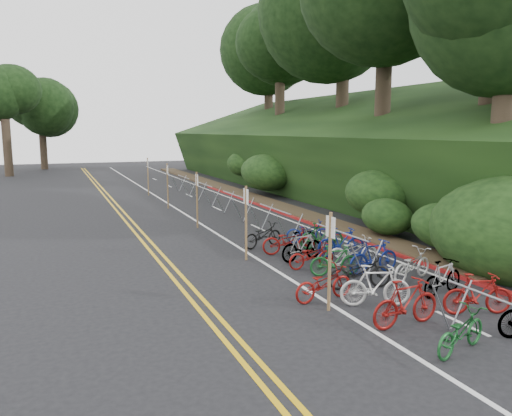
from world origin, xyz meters
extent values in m
plane|color=black|center=(0.00, 0.00, 0.00)|extent=(120.00, 120.00, 0.00)
cube|color=gold|center=(-2.15, 10.00, 0.00)|extent=(0.12, 80.00, 0.01)
cube|color=gold|center=(-1.85, 10.00, 0.00)|extent=(0.12, 80.00, 0.01)
cube|color=silver|center=(1.00, 10.00, 0.00)|extent=(0.12, 80.00, 0.01)
cube|color=silver|center=(5.20, 10.00, 0.00)|extent=(0.12, 80.00, 0.01)
cube|color=silver|center=(3.10, -2.00, 0.00)|extent=(0.10, 1.60, 0.01)
cube|color=silver|center=(3.10, 4.00, 0.00)|extent=(0.10, 1.60, 0.01)
cube|color=silver|center=(3.10, 10.00, 0.00)|extent=(0.10, 1.60, 0.01)
cube|color=silver|center=(3.10, 16.00, 0.00)|extent=(0.10, 1.60, 0.01)
cube|color=silver|center=(3.10, 22.00, 0.00)|extent=(0.10, 1.60, 0.01)
cube|color=silver|center=(3.10, 28.00, 0.00)|extent=(0.10, 1.60, 0.01)
cube|color=silver|center=(3.10, 34.00, 0.00)|extent=(0.10, 1.60, 0.01)
cube|color=maroon|center=(5.70, 12.00, 0.05)|extent=(0.25, 28.00, 0.10)
cube|color=black|center=(13.50, 22.00, 2.80)|extent=(12.32, 44.00, 9.11)
cube|color=#382819|center=(6.40, 22.00, 0.08)|extent=(1.40, 44.00, 0.16)
ellipsoid|color=#284C19|center=(7.20, 3.00, 1.04)|extent=(2.00, 2.80, 1.60)
ellipsoid|color=#284C19|center=(8.00, 8.00, 1.55)|extent=(2.60, 3.64, 2.08)
ellipsoid|color=#284C19|center=(9.20, 14.00, 1.99)|extent=(2.20, 3.08, 1.76)
ellipsoid|color=#284C19|center=(7.80, 20.00, 1.56)|extent=(3.00, 4.20, 2.40)
ellipsoid|color=#284C19|center=(8.50, 26.00, 1.73)|extent=(2.40, 3.36, 1.92)
ellipsoid|color=#284C19|center=(9.80, 30.00, 2.41)|extent=(2.80, 3.92, 2.24)
ellipsoid|color=#284C19|center=(7.00, 6.00, 0.90)|extent=(1.80, 2.52, 1.44)
ellipsoid|color=#284C19|center=(10.00, 18.00, 2.60)|extent=(3.20, 4.48, 2.56)
cylinder|color=#2D2319|center=(9.50, 3.00, 3.85)|extent=(0.78, 0.78, 5.31)
cylinder|color=#2D2319|center=(12.00, 6.00, 6.07)|extent=(0.85, 0.85, 6.53)
cylinder|color=#2D2319|center=(11.00, 12.00, 5.56)|extent=(0.83, 0.83, 6.13)
cylinder|color=#2D2319|center=(13.50, 20.00, 6.67)|extent=(0.87, 0.87, 6.94)
cylinder|color=#2D2319|center=(12.50, 28.00, 5.66)|extent=(0.80, 0.80, 5.72)
ellipsoid|color=black|center=(12.50, 28.00, 10.80)|extent=(7.62, 7.62, 7.24)
cylinder|color=#2D2319|center=(15.00, 36.00, 6.77)|extent=(0.85, 0.85, 6.53)
ellipsoid|color=black|center=(15.00, 36.00, 12.76)|extent=(9.08, 9.08, 8.62)
cylinder|color=#2D2319|center=(-9.00, 42.00, 2.65)|extent=(0.78, 0.78, 5.31)
ellipsoid|color=black|center=(-9.00, 42.00, 7.49)|extent=(7.26, 7.26, 6.90)
cylinder|color=#2D2319|center=(-6.00, 50.00, 2.45)|extent=(0.76, 0.76, 4.90)
ellipsoid|color=black|center=(-6.00, 50.00, 6.81)|extent=(6.35, 6.35, 6.03)
cylinder|color=gray|center=(2.58, -3.48, 1.08)|extent=(0.05, 2.77, 0.05)
cylinder|color=gray|center=(2.30, -2.20, 0.54)|extent=(0.55, 0.04, 1.06)
cylinder|color=gray|center=(2.86, -2.20, 0.54)|extent=(0.55, 0.04, 1.06)
cylinder|color=gray|center=(3.00, 3.00, 1.15)|extent=(0.05, 3.00, 0.05)
cylinder|color=gray|center=(2.72, 1.60, 0.57)|extent=(0.58, 0.04, 1.13)
cylinder|color=gray|center=(3.28, 1.60, 0.57)|extent=(0.58, 0.04, 1.13)
cylinder|color=gray|center=(2.72, 4.40, 0.57)|extent=(0.58, 0.04, 1.13)
cylinder|color=gray|center=(3.28, 4.40, 0.57)|extent=(0.58, 0.04, 1.13)
cylinder|color=gray|center=(3.00, 8.00, 1.15)|extent=(0.05, 3.00, 0.05)
cylinder|color=gray|center=(2.72, 6.60, 0.57)|extent=(0.58, 0.04, 1.13)
cylinder|color=gray|center=(3.28, 6.60, 0.57)|extent=(0.58, 0.04, 1.13)
cylinder|color=gray|center=(2.72, 9.40, 0.57)|extent=(0.58, 0.04, 1.13)
cylinder|color=gray|center=(3.28, 9.40, 0.57)|extent=(0.58, 0.04, 1.13)
cylinder|color=gray|center=(3.00, 13.00, 1.15)|extent=(0.05, 3.00, 0.05)
cylinder|color=gray|center=(2.72, 11.60, 0.57)|extent=(0.58, 0.04, 1.13)
cylinder|color=gray|center=(3.28, 11.60, 0.57)|extent=(0.58, 0.04, 1.13)
cylinder|color=gray|center=(2.72, 14.40, 0.57)|extent=(0.58, 0.04, 1.13)
cylinder|color=gray|center=(3.28, 14.40, 0.57)|extent=(0.58, 0.04, 1.13)
cylinder|color=gray|center=(3.00, 18.00, 1.15)|extent=(0.05, 3.00, 0.05)
cylinder|color=gray|center=(2.72, 16.60, 0.57)|extent=(0.58, 0.04, 1.13)
cylinder|color=gray|center=(3.28, 16.60, 0.57)|extent=(0.58, 0.04, 1.13)
cylinder|color=gray|center=(2.72, 19.40, 0.57)|extent=(0.58, 0.04, 1.13)
cylinder|color=gray|center=(3.28, 19.40, 0.57)|extent=(0.58, 0.04, 1.13)
cylinder|color=gray|center=(3.00, 23.00, 1.15)|extent=(0.05, 3.00, 0.05)
cylinder|color=gray|center=(2.72, 21.60, 0.57)|extent=(0.58, 0.04, 1.13)
cylinder|color=gray|center=(3.28, 21.60, 0.57)|extent=(0.58, 0.04, 1.13)
cylinder|color=gray|center=(2.72, 24.40, 0.57)|extent=(0.58, 0.04, 1.13)
cylinder|color=gray|center=(3.28, 24.40, 0.57)|extent=(0.58, 0.04, 1.13)
cylinder|color=brown|center=(0.74, -0.15, 1.20)|extent=(0.08, 0.08, 2.40)
cube|color=silver|center=(0.74, -0.15, 2.05)|extent=(0.02, 0.40, 0.50)
cylinder|color=brown|center=(0.60, 5.00, 1.25)|extent=(0.08, 0.08, 2.50)
cube|color=silver|center=(0.60, 5.00, 2.15)|extent=(0.02, 0.40, 0.50)
cylinder|color=brown|center=(0.60, 11.00, 1.25)|extent=(0.08, 0.08, 2.50)
cube|color=silver|center=(0.60, 11.00, 2.15)|extent=(0.02, 0.40, 0.50)
cylinder|color=brown|center=(0.60, 17.00, 1.25)|extent=(0.08, 0.08, 2.50)
cube|color=silver|center=(0.60, 17.00, 2.15)|extent=(0.02, 0.40, 0.50)
cylinder|color=brown|center=(0.60, 23.00, 1.25)|extent=(0.08, 0.08, 2.50)
cube|color=silver|center=(0.60, 23.00, 2.15)|extent=(0.02, 0.40, 0.50)
imported|color=maroon|center=(0.98, 0.51, 0.45)|extent=(0.79, 1.77, 0.90)
imported|color=#144C1E|center=(1.94, -3.13, 0.44)|extent=(1.06, 1.76, 0.87)
imported|color=maroon|center=(1.80, -1.66, 0.55)|extent=(0.63, 1.85, 1.09)
imported|color=maroon|center=(3.83, -1.72, 0.51)|extent=(0.98, 1.75, 1.01)
imported|color=beige|center=(1.94, -0.34, 0.53)|extent=(1.06, 1.82, 1.06)
imported|color=slate|center=(4.08, -0.32, 0.48)|extent=(0.84, 1.67, 0.97)
imported|color=black|center=(2.39, 1.00, 0.48)|extent=(0.96, 1.90, 0.96)
imported|color=beige|center=(4.21, 1.05, 0.46)|extent=(1.16, 1.87, 0.93)
imported|color=#144C1E|center=(2.40, 2.30, 0.47)|extent=(0.76, 1.61, 0.94)
imported|color=navy|center=(3.59, 2.04, 0.53)|extent=(0.58, 1.78, 1.06)
imported|color=maroon|center=(2.13, 3.28, 0.41)|extent=(0.58, 1.59, 0.83)
imported|color=beige|center=(3.63, 3.21, 0.45)|extent=(0.80, 1.78, 0.90)
imported|color=slate|center=(2.29, 4.23, 0.50)|extent=(0.81, 1.73, 1.01)
imported|color=navy|center=(3.79, 4.20, 0.51)|extent=(0.78, 1.76, 1.03)
imported|color=maroon|center=(2.25, 5.14, 0.49)|extent=(1.11, 1.97, 0.98)
imported|color=#144C1E|center=(3.72, 5.41, 0.50)|extent=(0.79, 1.71, 0.99)
imported|color=black|center=(1.84, 6.51, 0.46)|extent=(1.10, 1.84, 0.91)
imported|color=navy|center=(3.72, 6.47, 0.45)|extent=(1.06, 1.80, 0.89)
camera|label=1|loc=(-5.24, -10.14, 4.31)|focal=35.00mm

